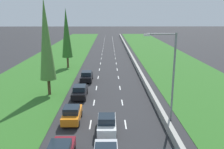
# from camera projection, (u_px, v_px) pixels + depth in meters

# --- Properties ---
(ground_plane) EXTENTS (300.00, 300.00, 0.00)m
(ground_plane) POSITION_uv_depth(u_px,v_px,m) (108.00, 56.00, 61.39)
(ground_plane) COLOR #28282B
(ground_plane) RESTS_ON ground
(grass_verge_left) EXTENTS (14.00, 140.00, 0.04)m
(grass_verge_left) POSITION_uv_depth(u_px,v_px,m) (59.00, 56.00, 61.22)
(grass_verge_left) COLOR #2D6623
(grass_verge_left) RESTS_ON ground
(grass_verge_right) EXTENTS (14.00, 140.00, 0.04)m
(grass_verge_right) POSITION_uv_depth(u_px,v_px,m) (164.00, 56.00, 61.58)
(grass_verge_right) COLOR #2D6623
(grass_verge_right) RESTS_ON ground
(median_barrier) EXTENTS (0.44, 120.00, 0.85)m
(median_barrier) POSITION_uv_depth(u_px,v_px,m) (130.00, 55.00, 61.36)
(median_barrier) COLOR #9E9B93
(median_barrier) RESTS_ON ground
(lane_markings) EXTENTS (3.64, 116.00, 0.01)m
(lane_markings) POSITION_uv_depth(u_px,v_px,m) (108.00, 56.00, 61.39)
(lane_markings) COLOR white
(lane_markings) RESTS_ON ground
(orange_hatchback_left_lane) EXTENTS (1.74, 3.90, 1.72)m
(orange_hatchback_left_lane) POSITION_uv_depth(u_px,v_px,m) (72.00, 114.00, 24.04)
(orange_hatchback_left_lane) COLOR orange
(orange_hatchback_left_lane) RESTS_ON ground
(black_sedan_left_lane) EXTENTS (1.82, 4.50, 1.64)m
(black_sedan_left_lane) POSITION_uv_depth(u_px,v_px,m) (80.00, 91.00, 31.11)
(black_sedan_left_lane) COLOR black
(black_sedan_left_lane) RESTS_ON ground
(black_sedan_left_lane_fifth) EXTENTS (1.82, 4.50, 1.64)m
(black_sedan_left_lane_fifth) POSITION_uv_depth(u_px,v_px,m) (87.00, 76.00, 38.70)
(black_sedan_left_lane_fifth) COLOR black
(black_sedan_left_lane_fifth) RESTS_ON ground
(white_hatchback_centre_lane) EXTENTS (1.74, 3.90, 1.72)m
(white_hatchback_centre_lane) POSITION_uv_depth(u_px,v_px,m) (107.00, 124.00, 21.94)
(white_hatchback_centre_lane) COLOR white
(white_hatchback_centre_lane) RESTS_ON ground
(poplar_tree_second) EXTENTS (2.12, 2.12, 12.78)m
(poplar_tree_second) POSITION_uv_depth(u_px,v_px,m) (46.00, 40.00, 30.52)
(poplar_tree_second) COLOR #4C3823
(poplar_tree_second) RESTS_ON ground
(poplar_tree_third) EXTENTS (2.10, 2.10, 11.85)m
(poplar_tree_third) POSITION_uv_depth(u_px,v_px,m) (66.00, 33.00, 46.76)
(poplar_tree_third) COLOR #4C3823
(poplar_tree_third) RESTS_ON ground
(street_light_mast) EXTENTS (3.20, 0.28, 9.00)m
(street_light_mast) POSITION_uv_depth(u_px,v_px,m) (170.00, 71.00, 23.33)
(street_light_mast) COLOR gray
(street_light_mast) RESTS_ON ground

